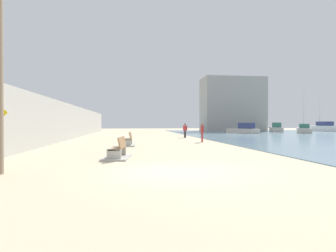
% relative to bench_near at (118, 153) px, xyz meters
% --- Properties ---
extents(ground_plane, '(120.00, 120.00, 0.00)m').
position_rel_bench_near_xyz_m(ground_plane, '(1.92, 14.08, -0.23)').
color(ground_plane, '#C6B793').
extents(seawall, '(0.80, 64.00, 3.43)m').
position_rel_bench_near_xyz_m(seawall, '(-5.58, 14.08, 1.48)').
color(seawall, '#ADAAA3').
rests_on(seawall, ground).
extents(bench_near, '(1.36, 2.23, 0.98)m').
position_rel_bench_near_xyz_m(bench_near, '(0.00, 0.00, 0.00)').
color(bench_near, '#ADAAA3').
rests_on(bench_near, ground).
extents(bench_far, '(1.22, 2.16, 0.98)m').
position_rel_bench_near_xyz_m(bench_far, '(0.39, 7.31, 0.00)').
color(bench_far, '#ADAAA3').
rests_on(bench_far, ground).
extents(person_walking, '(0.40, 0.40, 1.58)m').
position_rel_bench_near_xyz_m(person_walking, '(6.50, 17.73, 0.67)').
color(person_walking, '#333338').
rests_on(person_walking, ground).
extents(person_standing, '(0.22, 0.53, 1.62)m').
position_rel_bench_near_xyz_m(person_standing, '(6.56, 10.43, 0.70)').
color(person_standing, '#B22D33').
rests_on(person_standing, ground).
extents(boat_far_left, '(2.36, 7.50, 6.65)m').
position_rel_bench_near_xyz_m(boat_far_left, '(37.70, 38.76, 0.53)').
color(boat_far_left, white).
rests_on(boat_far_left, water_bay).
extents(boat_outer, '(3.95, 5.53, 1.61)m').
position_rel_bench_near_xyz_m(boat_outer, '(18.01, 29.58, 0.39)').
color(boat_outer, beige).
rests_on(boat_outer, water_bay).
extents(boat_mid_bay, '(3.51, 5.54, 1.67)m').
position_rel_bench_near_xyz_m(boat_mid_bay, '(26.49, 35.44, 0.42)').
color(boat_mid_bay, beige).
rests_on(boat_mid_bay, water_bay).
extents(boat_distant, '(4.20, 5.33, 6.65)m').
position_rel_bench_near_xyz_m(boat_distant, '(27.64, 28.92, 0.38)').
color(boat_distant, beige).
rests_on(boat_distant, water_bay).
extents(harbor_building, '(12.00, 6.00, 10.56)m').
position_rel_bench_near_xyz_m(harbor_building, '(20.77, 42.08, 5.05)').
color(harbor_building, '#9E9E99').
rests_on(harbor_building, ground).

